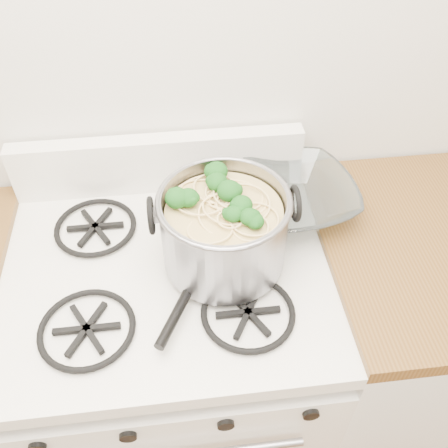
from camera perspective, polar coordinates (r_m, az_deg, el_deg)
gas_range at (r=1.56m, az=-5.17°, el=-16.24°), size 0.76×0.66×0.92m
counter_left at (r=1.64m, az=-23.93°, el=-16.33°), size 0.25×0.65×0.92m
stock_pot at (r=1.09m, az=0.00°, el=-0.68°), size 0.32×0.29×0.20m
spatula at (r=1.15m, az=-2.01°, el=-3.66°), size 0.40×0.41×0.02m
glass_bowl at (r=1.28m, az=7.81°, el=2.43°), size 0.14×0.14×0.03m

